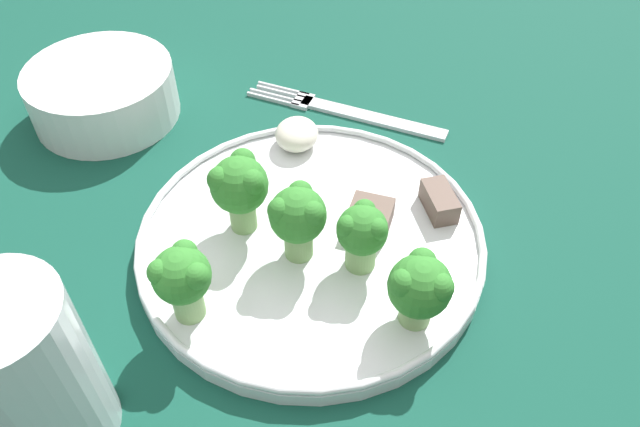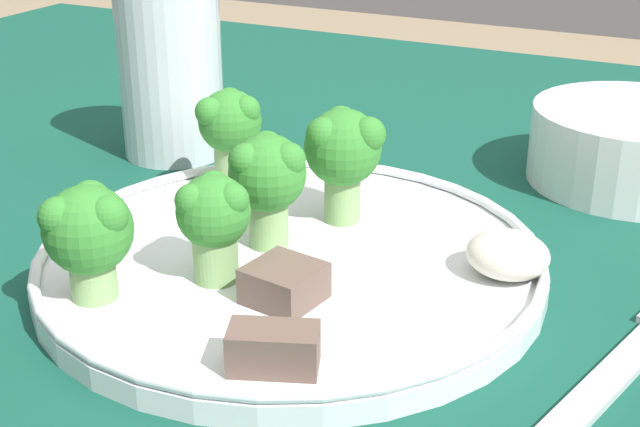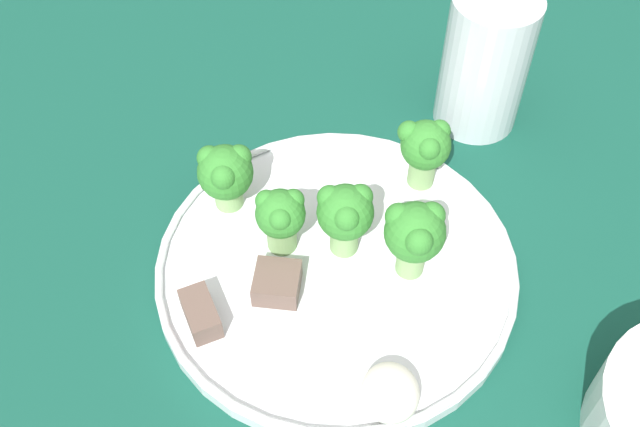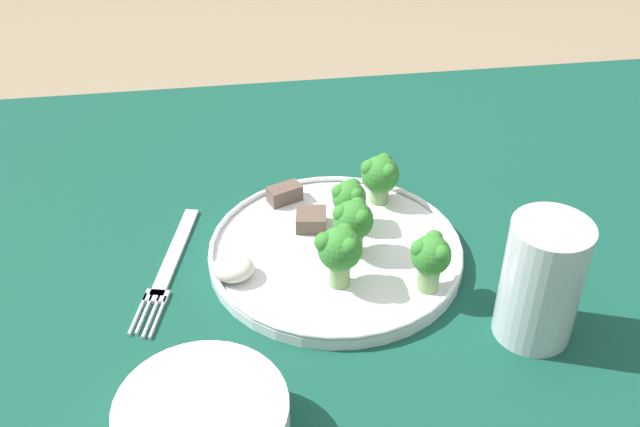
% 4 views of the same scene
% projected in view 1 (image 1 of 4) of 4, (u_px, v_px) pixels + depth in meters
% --- Properties ---
extents(table, '(1.33, 0.98, 0.73)m').
position_uv_depth(table, '(252.00, 287.00, 0.58)').
color(table, '#114738').
rests_on(table, ground_plane).
extents(dinner_plate, '(0.27, 0.27, 0.02)m').
position_uv_depth(dinner_plate, '(311.00, 240.00, 0.49)').
color(dinner_plate, white).
rests_on(dinner_plate, table).
extents(fork, '(0.07, 0.20, 0.00)m').
position_uv_depth(fork, '(346.00, 112.00, 0.61)').
color(fork, silver).
rests_on(fork, table).
extents(cream_bowl, '(0.14, 0.14, 0.05)m').
position_uv_depth(cream_bowl, '(103.00, 94.00, 0.60)').
color(cream_bowl, white).
rests_on(cream_bowl, table).
extents(drinking_glass, '(0.07, 0.07, 0.13)m').
position_uv_depth(drinking_glass, '(33.00, 382.00, 0.35)').
color(drinking_glass, silver).
rests_on(drinking_glass, table).
extents(broccoli_floret_near_rim_left, '(0.05, 0.04, 0.07)m').
position_uv_depth(broccoli_floret_near_rim_left, '(239.00, 186.00, 0.46)').
color(broccoli_floret_near_rim_left, '#7FA866').
rests_on(broccoli_floret_near_rim_left, dinner_plate).
extents(broccoli_floret_center_left, '(0.04, 0.04, 0.06)m').
position_uv_depth(broccoli_floret_center_left, '(362.00, 233.00, 0.44)').
color(broccoli_floret_center_left, '#7FA866').
rests_on(broccoli_floret_center_left, dinner_plate).
extents(broccoli_floret_back_left, '(0.04, 0.04, 0.06)m').
position_uv_depth(broccoli_floret_back_left, '(420.00, 287.00, 0.41)').
color(broccoli_floret_back_left, '#7FA866').
rests_on(broccoli_floret_back_left, dinner_plate).
extents(broccoli_floret_front_left, '(0.04, 0.04, 0.06)m').
position_uv_depth(broccoli_floret_front_left, '(298.00, 216.00, 0.45)').
color(broccoli_floret_front_left, '#7FA866').
rests_on(broccoli_floret_front_left, dinner_plate).
extents(broccoli_floret_center_back, '(0.04, 0.04, 0.06)m').
position_uv_depth(broccoli_floret_center_back, '(182.00, 277.00, 0.41)').
color(broccoli_floret_center_back, '#7FA866').
rests_on(broccoli_floret_center_back, dinner_plate).
extents(meat_slice_front_slice, '(0.04, 0.03, 0.02)m').
position_uv_depth(meat_slice_front_slice, '(439.00, 201.00, 0.50)').
color(meat_slice_front_slice, brown).
rests_on(meat_slice_front_slice, dinner_plate).
extents(meat_slice_middle_slice, '(0.04, 0.04, 0.02)m').
position_uv_depth(meat_slice_middle_slice, '(370.00, 220.00, 0.49)').
color(meat_slice_middle_slice, brown).
rests_on(meat_slice_middle_slice, dinner_plate).
extents(sauce_dollop, '(0.04, 0.04, 0.02)m').
position_uv_depth(sauce_dollop, '(297.00, 134.00, 0.56)').
color(sauce_dollop, silver).
rests_on(sauce_dollop, dinner_plate).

